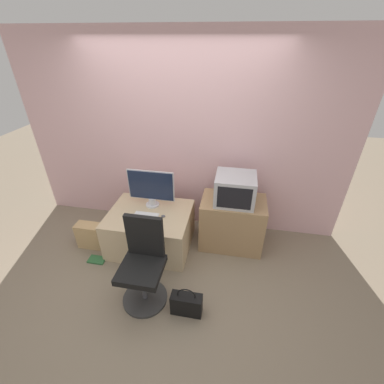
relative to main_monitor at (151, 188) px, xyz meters
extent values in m
plane|color=#7F705B|center=(0.30, -0.85, -0.80)|extent=(12.00, 12.00, 0.00)
cube|color=beige|center=(0.30, 0.47, 0.50)|extent=(4.40, 0.05, 2.60)
cube|color=#CCB289|center=(0.01, -0.18, -0.53)|extent=(1.05, 0.82, 0.53)
cube|color=#A37F56|center=(1.07, 0.05, -0.45)|extent=(0.82, 0.51, 0.70)
cylinder|color=silver|center=(0.00, 0.00, -0.26)|extent=(0.18, 0.18, 0.02)
cylinder|color=silver|center=(0.00, 0.00, -0.20)|extent=(0.09, 0.09, 0.09)
cube|color=silver|center=(0.00, 0.00, 0.03)|extent=(0.61, 0.01, 0.42)
cube|color=#19233D|center=(0.00, 0.00, 0.03)|extent=(0.59, 0.02, 0.39)
cube|color=white|center=(-0.01, -0.25, -0.26)|extent=(0.31, 0.13, 0.01)
ellipsoid|color=#4C4C51|center=(0.21, -0.23, -0.25)|extent=(0.05, 0.04, 0.03)
cube|color=#B7B7BC|center=(1.06, 0.04, 0.08)|extent=(0.48, 0.44, 0.36)
cube|color=black|center=(1.06, -0.17, 0.08)|extent=(0.40, 0.01, 0.28)
cylinder|color=#333333|center=(0.20, -1.03, -0.79)|extent=(0.48, 0.48, 0.03)
cylinder|color=#4C4C51|center=(0.20, -1.03, -0.57)|extent=(0.05, 0.05, 0.40)
cube|color=black|center=(0.20, -1.03, -0.34)|extent=(0.43, 0.43, 0.07)
cube|color=black|center=(0.20, -0.84, -0.06)|extent=(0.39, 0.05, 0.49)
cube|color=tan|center=(-0.80, -0.36, -0.62)|extent=(0.33, 0.17, 0.36)
cube|color=black|center=(0.68, -1.10, -0.68)|extent=(0.32, 0.13, 0.25)
torus|color=black|center=(0.68, -1.10, -0.54)|extent=(0.19, 0.01, 0.19)
cube|color=#2D6638|center=(-0.60, -0.60, -0.79)|extent=(0.22, 0.13, 0.02)
camera|label=1|loc=(1.04, -2.70, 1.68)|focal=24.00mm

